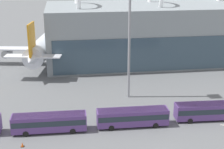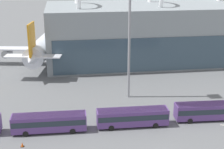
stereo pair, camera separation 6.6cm
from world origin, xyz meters
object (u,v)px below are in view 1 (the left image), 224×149
Objects in this scene: shuttle_bus_1 at (49,122)px; floodlight_mast at (130,6)px; airliner_at_gate_near at (46,45)px; shuttle_bus_2 at (133,116)px; shuttle_bus_3 at (209,110)px; traffic_cone_1 at (22,145)px.

shuttle_bus_1 is 0.42× the size of floodlight_mast.
airliner_at_gate_near is at bearing 123.03° from floodlight_mast.
airliner_at_gate_near is 1.28× the size of floodlight_mast.
airliner_at_gate_near is 36.89m from floodlight_mast.
airliner_at_gate_near is 3.06× the size of shuttle_bus_2.
shuttle_bus_1 and shuttle_bus_3 have the same top height.
floodlight_mast is (-12.79, 13.14, 17.81)m from shuttle_bus_3.
airliner_at_gate_near is 3.06× the size of shuttle_bus_1.
shuttle_bus_3 is 0.42× the size of floodlight_mast.
airliner_at_gate_near reaches higher than traffic_cone_1.
floodlight_mast is at bearing 83.43° from shuttle_bus_2.
shuttle_bus_3 is at bearing -132.71° from airliner_at_gate_near.
shuttle_bus_1 is 1.00× the size of shuttle_bus_2.
airliner_at_gate_near is at bearing 94.10° from shuttle_bus_1.
floodlight_mast is 39.39× the size of traffic_cone_1.
traffic_cone_1 is (-2.28, -46.81, -5.12)m from airliner_at_gate_near.
floodlight_mast reaches higher than shuttle_bus_1.
airliner_at_gate_near reaches higher than shuttle_bus_1.
shuttle_bus_2 is at bearing -174.91° from shuttle_bus_3.
airliner_at_gate_near reaches higher than shuttle_bus_3.
shuttle_bus_2 is at bearing 1.52° from shuttle_bus_1.
shuttle_bus_1 is at bearing -167.01° from airliner_at_gate_near.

